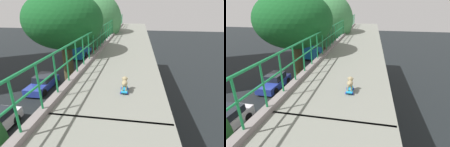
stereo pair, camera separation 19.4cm
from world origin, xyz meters
TOP-DOWN VIEW (x-y plane):
  - overpass_deck at (1.10, -0.00)m, footprint 2.81×39.06m
  - green_railing at (-0.25, 0.00)m, footprint 0.20×37.11m
  - car_white_fourth at (-7.91, 5.13)m, footprint 1.92×3.91m
  - car_grey_fifth at (-4.13, 8.95)m, footprint 1.76×4.04m
  - car_blue_sixth at (-8.04, 11.96)m, footprint 1.92×4.36m
  - car_green_seventh at (-4.37, 15.19)m, footprint 1.75×3.84m
  - city_bus at (-8.23, 27.20)m, footprint 2.78×11.08m
  - roadside_tree_mid at (-1.79, 4.71)m, footprint 3.71×3.71m
  - roadside_tree_far at (-2.17, 11.49)m, footprint 4.93×4.93m
  - toy_skateboard at (1.40, 0.89)m, footprint 0.22×0.43m
  - small_dog at (1.40, 0.91)m, footprint 0.17×0.41m

SIDE VIEW (x-z plane):
  - car_grey_fifth at x=-4.13m, z-range -0.04..1.37m
  - car_blue_sixth at x=-8.04m, z-range -0.06..1.46m
  - car_green_seventh at x=-4.37m, z-range -0.04..1.47m
  - car_white_fourth at x=-7.91m, z-range -0.02..1.50m
  - city_bus at x=-8.23m, z-range 0.22..3.38m
  - overpass_deck at x=1.10m, z-range 5.67..6.21m
  - toy_skateboard at x=1.40m, z-range 6.23..6.32m
  - green_railing at x=-0.25m, z-range 5.87..7.04m
  - small_dog at x=1.40m, z-range 6.33..6.65m
  - roadside_tree_far at x=-2.17m, z-range 2.42..11.97m
  - roadside_tree_mid at x=-1.79m, z-range 2.99..12.08m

